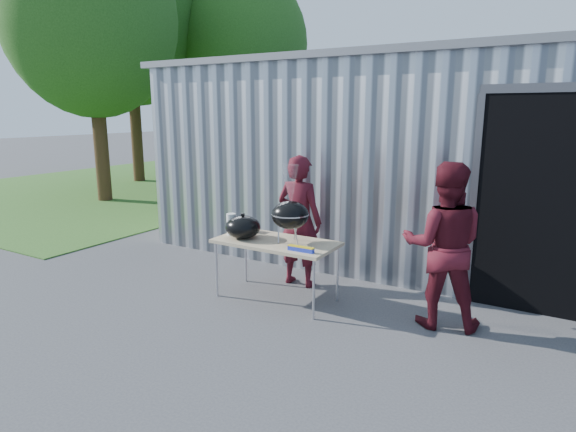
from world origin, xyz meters
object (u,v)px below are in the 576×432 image
Objects in this scene: kettle_grill at (290,209)px; person_bystander at (443,246)px; person_cook at (299,221)px; folding_table at (276,244)px.

person_bystander reaches higher than kettle_grill.
kettle_grill is 1.78m from person_bystander.
person_cook is at bearing -24.71° from person_bystander.
kettle_grill reaches higher than folding_table.
folding_table is 1.96m from person_bystander.
folding_table is 0.85× the size of person_cook.
person_cook reaches higher than kettle_grill.
person_bystander reaches higher than person_cook.
kettle_grill is (0.19, 0.02, 0.46)m from folding_table.
folding_table is at bearing -7.12° from person_bystander.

